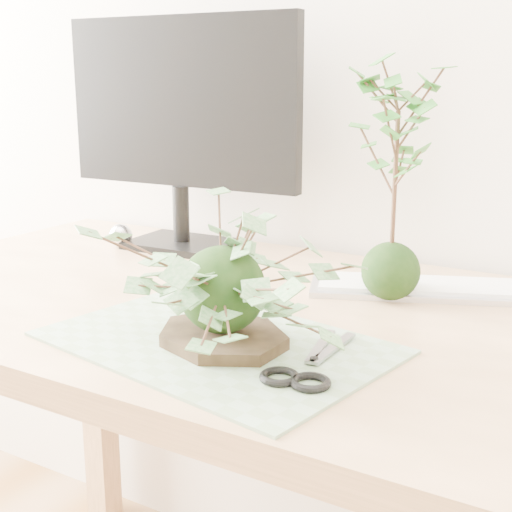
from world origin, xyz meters
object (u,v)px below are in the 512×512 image
desk (333,377)px  keyboard (437,288)px  maple_kokedama (398,126)px  ivy_kokedama (222,249)px  monitor (181,117)px

desk → keyboard: 0.23m
desk → maple_kokedama: (0.03, 0.12, 0.35)m
desk → ivy_kokedama: size_ratio=4.46×
ivy_kokedama → monitor: (-0.36, 0.40, 0.13)m
keyboard → monitor: 0.58m
desk → ivy_kokedama: (-0.08, -0.17, 0.21)m
keyboard → monitor: size_ratio=0.82×
desk → keyboard: size_ratio=3.93×
desk → monitor: bearing=151.2°
keyboard → maple_kokedama: bearing=-149.4°
maple_kokedama → monitor: monitor is taller
keyboard → desk: bearing=-136.4°
desk → monitor: 0.60m
keyboard → monitor: bearing=152.6°
maple_kokedama → keyboard: size_ratio=0.90×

